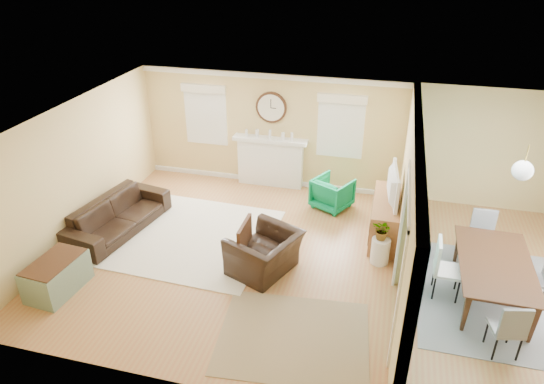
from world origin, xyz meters
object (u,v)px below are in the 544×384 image
object	(u,v)px
green_chair	(332,193)
dining_table	(494,280)
sofa	(118,215)
credenza	(386,218)
eames_chair	(264,253)

from	to	relation	value
green_chair	dining_table	bearing A→B (deg)	168.10
sofa	green_chair	size ratio (longest dim) A/B	3.07
sofa	credenza	xyz separation A→B (m)	(5.09, 1.08, 0.07)
sofa	dining_table	size ratio (longest dim) A/B	1.15
green_chair	credenza	xyz separation A→B (m)	(1.15, -0.89, 0.06)
sofa	credenza	bearing A→B (deg)	-68.01
credenza	eames_chair	bearing A→B (deg)	-140.00
green_chair	credenza	size ratio (longest dim) A/B	0.47
credenza	dining_table	xyz separation A→B (m)	(1.76, -1.44, -0.05)
credenza	sofa	bearing A→B (deg)	-167.99
eames_chair	dining_table	bearing A→B (deg)	115.27
eames_chair	dining_table	size ratio (longest dim) A/B	0.57
eames_chair	dining_table	xyz separation A→B (m)	(3.72, 0.20, -0.02)
sofa	eames_chair	world-z (taller)	eames_chair
green_chair	dining_table	size ratio (longest dim) A/B	0.38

